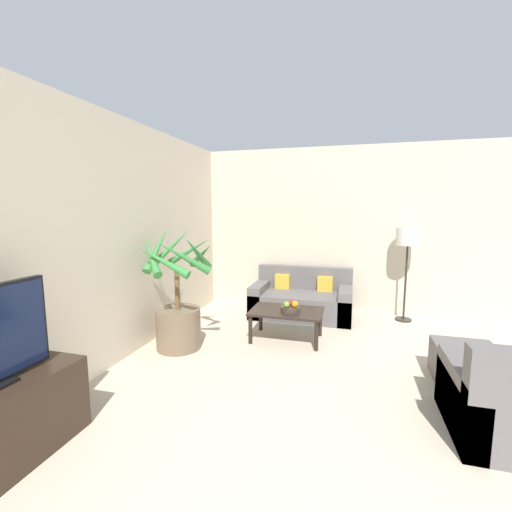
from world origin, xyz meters
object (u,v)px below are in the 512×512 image
(apple_red, at_px, (290,303))
(floor_lamp, at_px, (408,241))
(sofa_loveseat, at_px, (302,300))
(fruit_bowl, at_px, (290,309))
(apple_green, at_px, (286,305))
(orange_fruit, at_px, (295,304))
(potted_palm, at_px, (178,308))
(ottoman, at_px, (465,364))
(armchair, at_px, (508,405))
(coffee_table, at_px, (286,314))

(apple_red, bearing_deg, floor_lamp, 38.47)
(sofa_loveseat, height_order, fruit_bowl, sofa_loveseat)
(floor_lamp, xyz_separation_m, apple_green, (-1.57, -1.34, -0.72))
(apple_green, xyz_separation_m, orange_fruit, (0.10, 0.04, 0.00))
(potted_palm, relative_size, apple_red, 22.22)
(potted_palm, xyz_separation_m, apple_red, (1.26, 0.66, -0.02))
(potted_palm, bearing_deg, sofa_loveseat, 53.34)
(ottoman, bearing_deg, orange_fruit, 162.27)
(fruit_bowl, height_order, ottoman, fruit_bowl)
(ottoman, bearing_deg, apple_red, 160.81)
(armchair, bearing_deg, apple_red, 141.36)
(fruit_bowl, bearing_deg, armchair, -37.76)
(apple_red, height_order, armchair, armchair)
(coffee_table, bearing_deg, apple_red, 34.58)
(fruit_bowl, distance_m, ottoman, 1.95)
(sofa_loveseat, distance_m, coffee_table, 1.08)
(coffee_table, relative_size, orange_fruit, 10.62)
(orange_fruit, bearing_deg, floor_lamp, 41.51)
(fruit_bowl, bearing_deg, orange_fruit, -18.16)
(coffee_table, distance_m, apple_red, 0.15)
(ottoman, bearing_deg, floor_lamp, 99.40)
(coffee_table, distance_m, orange_fruit, 0.20)
(floor_lamp, xyz_separation_m, orange_fruit, (-1.47, -1.30, -0.72))
(armchair, distance_m, ottoman, 0.87)
(apple_green, bearing_deg, orange_fruit, 18.86)
(floor_lamp, distance_m, armchair, 2.92)
(sofa_loveseat, distance_m, armchair, 3.18)
(armchair, bearing_deg, coffee_table, 142.58)
(sofa_loveseat, bearing_deg, apple_green, -91.59)
(apple_green, relative_size, ottoman, 0.15)
(apple_green, distance_m, ottoman, 1.98)
(sofa_loveseat, bearing_deg, floor_lamp, 6.78)
(sofa_loveseat, xyz_separation_m, ottoman, (1.85, -1.69, -0.07))
(fruit_bowl, bearing_deg, ottoman, -17.75)
(floor_lamp, xyz_separation_m, armchair, (0.35, -2.74, -0.95))
(floor_lamp, height_order, ottoman, floor_lamp)
(fruit_bowl, height_order, apple_green, apple_green)
(sofa_loveseat, height_order, floor_lamp, floor_lamp)
(potted_palm, xyz_separation_m, armchair, (3.15, -0.85, -0.24))
(orange_fruit, bearing_deg, apple_green, -161.14)
(ottoman, bearing_deg, potted_palm, -179.80)
(sofa_loveseat, bearing_deg, fruit_bowl, -89.51)
(fruit_bowl, xyz_separation_m, armchair, (1.88, -1.46, -0.16))
(apple_green, xyz_separation_m, ottoman, (1.88, -0.53, -0.31))
(armchair, bearing_deg, fruit_bowl, 142.24)
(orange_fruit, bearing_deg, apple_red, 133.74)
(armchair, bearing_deg, potted_palm, 164.83)
(apple_red, distance_m, orange_fruit, 0.10)
(orange_fruit, xyz_separation_m, ottoman, (1.78, -0.57, -0.31))
(floor_lamp, relative_size, armchair, 1.70)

